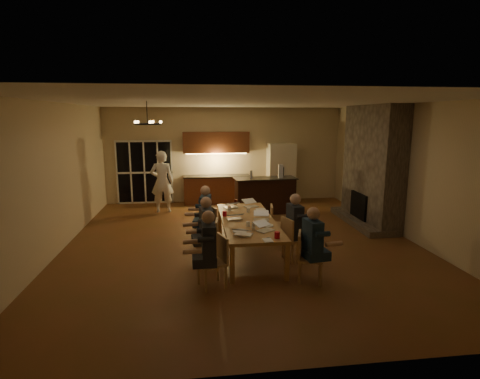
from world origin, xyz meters
name	(u,v)px	position (x,y,z in m)	size (l,w,h in m)	color
floor	(242,243)	(0.00, 0.00, 0.00)	(9.00, 9.00, 0.00)	brown
back_wall	(225,155)	(0.00, 4.52, 1.60)	(8.00, 0.04, 3.20)	#CEB292
left_wall	(54,179)	(-4.02, 0.00, 1.60)	(0.04, 9.00, 3.20)	#CEB292
right_wall	(409,172)	(4.02, 0.00, 1.60)	(0.04, 9.00, 3.20)	#CEB292
ceiling	(242,101)	(0.00, 0.00, 3.22)	(8.00, 9.00, 0.04)	white
french_doors	(145,173)	(-2.70, 4.47, 1.05)	(1.86, 0.08, 2.10)	black
fireplace	(372,166)	(3.70, 1.20, 1.60)	(0.58, 2.50, 3.20)	#675C51
kitchenette	(217,168)	(-0.30, 4.20, 1.20)	(2.24, 0.68, 2.40)	brown
refrigerator	(281,173)	(1.90, 4.15, 1.00)	(0.90, 0.68, 2.00)	#ECE3C6
dining_table	(248,236)	(0.04, -0.68, 0.38)	(1.10, 3.03, 0.75)	#B58948
bar_island	(265,195)	(1.07, 2.68, 0.54)	(1.87, 0.68, 1.08)	black
chair_left_near	(212,262)	(-0.81, -2.20, 0.45)	(0.44, 0.44, 0.89)	tan
chair_left_mid	(207,242)	(-0.85, -1.12, 0.45)	(0.44, 0.44, 0.89)	tan
chair_left_far	(205,227)	(-0.85, -0.10, 0.45)	(0.44, 0.44, 0.89)	tan
chair_right_near	(310,257)	(0.93, -2.20, 0.45)	(0.44, 0.44, 0.89)	tan
chair_right_mid	(295,238)	(0.96, -1.14, 0.45)	(0.44, 0.44, 0.89)	tan
chair_right_far	(280,224)	(0.88, -0.11, 0.45)	(0.44, 0.44, 0.89)	tan
person_left_near	(209,251)	(-0.86, -2.29, 0.69)	(0.60, 0.60, 1.38)	#23262D
person_right_near	(312,246)	(0.93, -2.28, 0.69)	(0.60, 0.60, 1.38)	#1D3249
person_left_mid	(206,231)	(-0.86, -1.21, 0.69)	(0.60, 0.60, 1.38)	#34383E
person_right_mid	(295,227)	(0.93, -1.14, 0.69)	(0.60, 0.60, 1.38)	#23262D
person_left_far	(206,216)	(-0.83, -0.03, 0.69)	(0.60, 0.60, 1.38)	#1D3249
standing_person	(162,182)	(-2.03, 3.16, 0.95)	(0.69, 0.45, 1.90)	silver
chandelier	(148,124)	(-1.96, -0.54, 2.75)	(0.55, 0.55, 0.03)	black
laptop_a	(243,229)	(-0.19, -1.70, 0.86)	(0.32, 0.28, 0.23)	silver
laptop_b	(266,225)	(0.26, -1.52, 0.86)	(0.32, 0.28, 0.23)	silver
laptop_c	(234,214)	(-0.25, -0.61, 0.86)	(0.32, 0.28, 0.23)	silver
laptop_d	(261,215)	(0.32, -0.76, 0.86)	(0.32, 0.28, 0.23)	silver
laptop_e	(231,203)	(-0.21, 0.43, 0.86)	(0.32, 0.28, 0.23)	silver
laptop_f	(251,202)	(0.29, 0.44, 0.86)	(0.32, 0.28, 0.23)	silver
mug_front	(248,224)	(-0.03, -1.18, 0.80)	(0.07, 0.07, 0.10)	white
mug_mid	(248,210)	(0.14, -0.07, 0.80)	(0.08, 0.08, 0.10)	white
mug_back	(230,208)	(-0.26, 0.18, 0.80)	(0.08, 0.08, 0.10)	white
redcup_near	(277,235)	(0.38, -1.98, 0.81)	(0.10, 0.10, 0.12)	red
redcup_mid	(225,213)	(-0.43, -0.34, 0.81)	(0.09, 0.09, 0.12)	red
can_silver	(253,227)	(0.04, -1.44, 0.81)	(0.07, 0.07, 0.12)	#B2B2B7
can_cola	(236,202)	(-0.06, 0.74, 0.81)	(0.07, 0.07, 0.12)	#3F0F0C
plate_near	(267,225)	(0.35, -1.19, 0.76)	(0.26, 0.26, 0.02)	white
plate_left	(240,231)	(-0.24, -1.50, 0.76)	(0.27, 0.27, 0.02)	white
plate_far	(260,209)	(0.46, 0.11, 0.76)	(0.25, 0.25, 0.02)	white
notepad	(268,240)	(0.19, -2.09, 0.76)	(0.16, 0.22, 0.01)	white
bar_bottle	(251,175)	(0.62, 2.59, 1.20)	(0.07, 0.07, 0.24)	#99999E
bar_blender	(281,171)	(1.53, 2.63, 1.28)	(0.13, 0.13, 0.40)	silver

